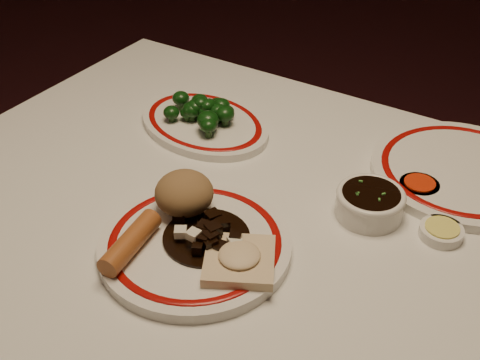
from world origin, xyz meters
name	(u,v)px	position (x,y,z in m)	size (l,w,h in m)	color
dining_table	(260,270)	(0.00, 0.00, 0.66)	(1.20, 0.90, 0.75)	white
main_plate	(195,245)	(-0.05, -0.09, 0.76)	(0.35, 0.35, 0.02)	white
rice_mound	(184,193)	(-0.11, -0.05, 0.80)	(0.09, 0.09, 0.06)	olive
spring_roll	(131,242)	(-0.12, -0.16, 0.78)	(0.03, 0.03, 0.12)	#A65A29
fried_wonton	(239,259)	(0.03, -0.10, 0.78)	(0.13, 0.13, 0.03)	beige
stirfry_heap	(208,234)	(-0.04, -0.08, 0.78)	(0.13, 0.13, 0.03)	black
broccoli_plate	(204,123)	(-0.24, 0.19, 0.76)	(0.31, 0.28, 0.02)	white
broccoli_pile	(204,110)	(-0.23, 0.19, 0.79)	(0.14, 0.11, 0.05)	#23471C
soy_bowl	(370,204)	(0.13, 0.11, 0.77)	(0.10, 0.10, 0.04)	white
sweet_sour_dish	(419,187)	(0.17, 0.21, 0.76)	(0.06, 0.06, 0.02)	white
mustard_dish	(441,232)	(0.24, 0.12, 0.76)	(0.06, 0.06, 0.02)	white
far_plate	(462,171)	(0.22, 0.29, 0.76)	(0.35, 0.35, 0.02)	white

